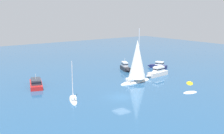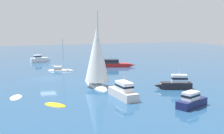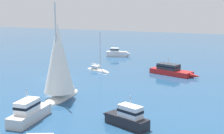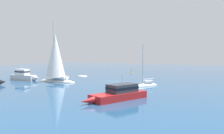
{
  "view_description": "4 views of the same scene",
  "coord_description": "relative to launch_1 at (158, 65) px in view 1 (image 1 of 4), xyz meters",
  "views": [
    {
      "loc": [
        26.93,
        34.1,
        14.13
      ],
      "look_at": [
        -6.53,
        -11.6,
        2.37
      ],
      "focal_mm": 43.76,
      "sensor_mm": 36.0,
      "label": 1
    },
    {
      "loc": [
        -47.18,
        5.18,
        8.81
      ],
      "look_at": [
        -9.04,
        -8.04,
        2.8
      ],
      "focal_mm": 45.88,
      "sensor_mm": 36.0,
      "label": 2
    },
    {
      "loc": [
        -39.53,
        -25.4,
        10.7
      ],
      "look_at": [
        -1.91,
        -9.54,
        2.75
      ],
      "focal_mm": 53.13,
      "sensor_mm": 36.0,
      "label": 3
    },
    {
      "loc": [
        21.02,
        -35.8,
        4.67
      ],
      "look_at": [
        -0.81,
        0.45,
        2.52
      ],
      "focal_mm": 37.25,
      "sensor_mm": 36.0,
      "label": 4
    }
  ],
  "objects": [
    {
      "name": "motor_cruiser_2",
      "position": [
        6.16,
        5.78,
        0.13
      ],
      "size": [
        6.66,
        2.08,
        3.12
      ],
      "rotation": [
        0.0,
        0.0,
        0.09
      ],
      "color": "silver",
      "rests_on": "ground"
    },
    {
      "name": "sloop_1",
      "position": [
        28.99,
        9.67,
        -0.55
      ],
      "size": [
        2.99,
        5.11,
        6.72
      ],
      "rotation": [
        0.0,
        0.0,
        4.32
      ],
      "color": "silver",
      "rests_on": "ground"
    },
    {
      "name": "motor_cruiser_1",
      "position": [
        8.17,
        -2.87,
        0.11
      ],
      "size": [
        2.95,
        5.2,
        2.88
      ],
      "rotation": [
        0.0,
        0.0,
        1.2
      ],
      "color": "black",
      "rests_on": "ground"
    },
    {
      "name": "rib",
      "position": [
        5.4,
        14.0,
        -0.68
      ],
      "size": [
        2.98,
        2.79,
        0.44
      ],
      "rotation": [
        0.0,
        0.0,
        0.7
      ],
      "color": "yellow",
      "rests_on": "ground"
    },
    {
      "name": "motor_cruiser",
      "position": [
        30.78,
        -1.76,
        -0.02
      ],
      "size": [
        4.11,
        8.05,
        2.59
      ],
      "rotation": [
        0.0,
        0.0,
        4.39
      ],
      "color": "#B21E1E",
      "rests_on": "ground"
    },
    {
      "name": "sloop",
      "position": [
        13.14,
        6.96,
        3.24
      ],
      "size": [
        7.72,
        3.57,
        11.29
      ],
      "rotation": [
        0.0,
        0.0,
        3.18
      ],
      "color": "silver",
      "rests_on": "ground"
    },
    {
      "name": "ground_plane",
      "position": [
        21.68,
        12.89,
        -0.68
      ],
      "size": [
        160.0,
        160.0,
        0.0
      ],
      "primitive_type": "plane",
      "color": "navy"
    },
    {
      "name": "dinghy",
      "position": [
        10.36,
        18.02,
        -0.68
      ],
      "size": [
        3.0,
        1.86,
        0.35
      ],
      "rotation": [
        0.0,
        0.0,
        6.11
      ],
      "color": "silver",
      "rests_on": "ground"
    },
    {
      "name": "launch_1",
      "position": [
        0.0,
        0.0,
        0.0
      ],
      "size": [
        3.07,
        5.08,
        1.72
      ],
      "rotation": [
        0.0,
        0.0,
        5.13
      ],
      "color": "#191E4C",
      "rests_on": "ground"
    }
  ]
}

